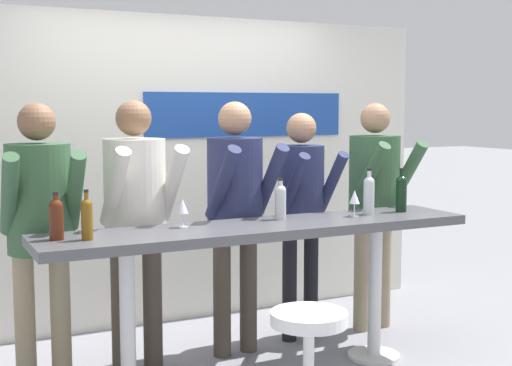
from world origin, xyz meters
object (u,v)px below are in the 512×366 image
Objects in this scene: wine_bottle_0 at (56,217)px; bar_stool at (309,350)px; person_far_left at (40,214)px; wine_bottle_4 at (369,193)px; wine_bottle_2 at (280,200)px; person_center_left at (236,200)px; wine_glass_1 at (183,207)px; tasting_table at (262,247)px; wine_bottle_3 at (401,192)px; wine_glass_0 at (355,198)px; wine_bottle_1 at (87,217)px; person_left at (136,206)px; person_center_right at (375,191)px; person_center at (302,200)px.

bar_stool is at bearing -33.62° from wine_bottle_0.
person_far_left reaches higher than wine_bottle_4.
wine_bottle_2 is (1.44, 0.08, -0.00)m from wine_bottle_0.
wine_glass_1 is (-0.53, -0.38, 0.03)m from person_center_left.
wine_bottle_2 reaches higher than wine_glass_1.
wine_glass_1 is at bearing 167.58° from tasting_table.
wine_glass_0 is at bearing -174.84° from wine_bottle_3.
wine_bottle_1 is 1.57× the size of wine_glass_0.
person_left is 9.96× the size of wine_glass_0.
tasting_table is at bearing -12.42° from wine_glass_1.
wine_bottle_3 is 0.97× the size of wine_bottle_4.
person_left reaches higher than wine_bottle_4.
person_left reaches higher than wine_bottle_3.
wine_bottle_3 is (0.91, -0.08, 0.02)m from wine_bottle_2.
wine_bottle_3 is (2.35, 0.01, 0.02)m from wine_bottle_0.
tasting_table is 1.60× the size of person_center_right.
person_center_right is 1.78m from wine_glass_1.
wine_bottle_4 is (1.92, 0.08, 0.02)m from wine_bottle_1.
wine_bottle_3 reaches higher than wine_glass_0.
person_center_right is at bearing -2.05° from person_center_left.
person_left reaches higher than person_center_right.
wine_bottle_0 is 0.87× the size of wine_bottle_3.
wine_bottle_2 is 0.88× the size of wine_bottle_3.
wine_glass_0 is at bearing -140.79° from person_center_right.
wine_bottle_0 is at bearing -179.97° from wine_bottle_4.
wine_bottle_2 is 0.85× the size of wine_bottle_4.
wine_glass_1 is (-0.39, 0.84, 0.69)m from bar_stool.
person_left is 9.96× the size of wine_glass_1.
person_center_right reaches higher than bar_stool.
wine_glass_0 is (0.08, -0.56, 0.07)m from person_center.
person_center_right is (1.33, 1.27, 0.65)m from bar_stool.
wine_bottle_4 is at bearing -34.30° from person_center_left.
wine_bottle_4 is (-0.41, -0.50, 0.06)m from person_center_right.
person_center is 0.63m from person_center_right.
person_center reaches higher than wine_bottle_1.
bar_stool is (-0.09, -0.73, -0.42)m from tasting_table.
person_far_left reaches higher than wine_bottle_1.
person_center reaches higher than wine_bottle_0.
person_center_left is 5.57× the size of wine_bottle_4.
person_center_left reaches higher than tasting_table.
person_center_left reaches higher than person_center_right.
person_far_left is at bearing 169.10° from wine_bottle_3.
wine_glass_1 is at bearing 5.37° from wine_bottle_0.
person_center_right is (1.24, 0.54, 0.23)m from tasting_table.
person_center is 0.58m from wine_bottle_4.
person_far_left is 6.54× the size of wine_bottle_2.
wine_bottle_1 is at bearing -177.76° from wine_bottle_3.
wine_glass_0 reaches higher than tasting_table.
person_center_left is at bearing 24.92° from wine_bottle_1.
bar_stool is 0.37× the size of person_far_left.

